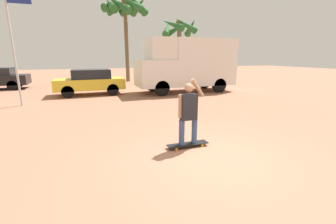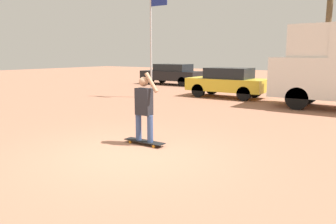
{
  "view_description": "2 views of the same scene",
  "coord_description": "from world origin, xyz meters",
  "views": [
    {
      "loc": [
        -2.58,
        -4.0,
        2.25
      ],
      "look_at": [
        -0.58,
        1.37,
        0.82
      ],
      "focal_mm": 24.0,
      "sensor_mm": 36.0,
      "label": 1
    },
    {
      "loc": [
        4.49,
        -5.19,
        2.13
      ],
      "look_at": [
        0.13,
        1.26,
        0.77
      ],
      "focal_mm": 35.0,
      "sensor_mm": 36.0,
      "label": 2
    }
  ],
  "objects": [
    {
      "name": "palm_tree_center_background",
      "position": [
        1.17,
        16.65,
        6.26
      ],
      "size": [
        4.09,
        4.14,
        7.34
      ],
      "color": "brown",
      "rests_on": "ground_plane"
    },
    {
      "name": "palm_tree_near_van",
      "position": [
        5.48,
        14.98,
        4.38
      ],
      "size": [
        3.22,
        3.27,
        5.5
      ],
      "color": "brown",
      "rests_on": "ground_plane"
    },
    {
      "name": "person_skateboarder",
      "position": [
        -0.25,
        0.82,
        0.96
      ],
      "size": [
        0.68,
        0.22,
        1.65
      ],
      "color": "#384C7A",
      "rests_on": "skateboard"
    },
    {
      "name": "parked_car_yellow",
      "position": [
        -2.24,
        10.14,
        0.79
      ],
      "size": [
        3.91,
        1.74,
        1.49
      ],
      "color": "black",
      "rests_on": "ground_plane"
    },
    {
      "name": "ground_plane",
      "position": [
        0.0,
        0.0,
        0.0
      ],
      "size": [
        80.0,
        80.0,
        0.0
      ],
      "primitive_type": "plane",
      "color": "#A36B51"
    },
    {
      "name": "flagpole",
      "position": [
        -5.31,
        7.96,
        3.01
      ],
      "size": [
        1.02,
        0.12,
        5.19
      ],
      "color": "#B7B7BC",
      "rests_on": "ground_plane"
    },
    {
      "name": "camper_van",
      "position": [
        3.64,
        9.16,
        1.79
      ],
      "size": [
        6.19,
        2.22,
        3.29
      ],
      "color": "black",
      "rests_on": "ground_plane"
    },
    {
      "name": "skateboard",
      "position": [
        -0.25,
        0.82,
        0.07
      ],
      "size": [
        1.07,
        0.26,
        0.09
      ],
      "color": "black",
      "rests_on": "ground_plane"
    }
  ]
}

